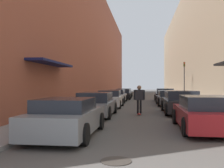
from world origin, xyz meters
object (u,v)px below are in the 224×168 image
Objects in this scene: parked_car_left_1 at (96,105)px; manhole_cover at (116,161)px; parked_car_left_0 at (67,117)px; parked_car_left_2 at (110,99)px; parked_car_right_3 at (165,95)px; parked_car_left_4 at (123,94)px; parked_car_right_1 at (180,102)px; parked_car_left_3 at (117,96)px; parked_car_left_5 at (125,93)px; parked_car_right_0 at (205,114)px; parked_car_right_2 at (169,98)px; skateboarder at (139,97)px; traffic_light at (184,77)px.

parked_car_left_1 reaches higher than manhole_cover.
parked_car_left_0 is 10.99m from parked_car_left_2.
parked_car_left_0 is at bearing -104.35° from parked_car_right_3.
parked_car_left_0 is 0.93× the size of parked_car_left_4.
parked_car_right_1 is at bearing -89.98° from parked_car_right_3.
parked_car_left_3 is at bearing -156.18° from parked_car_right_3.
manhole_cover is at bearing -97.58° from parked_car_right_3.
parked_car_left_2 reaches higher than parked_car_left_0.
parked_car_left_5 is at bearing 90.01° from parked_car_left_3.
parked_car_right_0 is 11.42m from parked_car_right_2.
parked_car_left_1 reaches higher than parked_car_left_4.
parked_car_left_2 is at bearing -122.32° from parked_car_right_3.
traffic_light reaches higher than skateboarder.
traffic_light is at bearing 67.69° from parked_car_right_2.
parked_car_left_5 is (-0.11, 27.43, -0.02)m from parked_car_left_0.
parked_car_left_1 is at bearing 142.65° from parked_car_right_0.
parked_car_right_0 is 0.96× the size of parked_car_right_3.
parked_car_left_5 is (-0.20, 5.44, -0.01)m from parked_car_left_4.
parked_car_left_2 is 0.85× the size of parked_car_left_5.
traffic_light is (6.67, 18.01, 1.89)m from parked_car_left_0.
parked_car_right_0 is (4.86, -9.34, 0.00)m from parked_car_left_2.
parked_car_left_0 is 0.95× the size of parked_car_right_0.
parked_car_right_1 is at bearing 91.19° from parked_car_right_0.
parked_car_left_2 is 0.87× the size of parked_car_right_3.
parked_car_left_3 reaches higher than parked_car_left_4.
parked_car_right_2 is at bearing -90.97° from parked_car_right_3.
parked_car_left_0 is 0.98× the size of parked_car_right_2.
parked_car_right_2 is at bearing 90.94° from parked_car_right_1.
parked_car_left_4 is 2.70× the size of skateboarder.
parked_car_right_2 is (4.74, -3.28, 0.00)m from parked_car_left_3.
skateboarder is (-2.34, -6.87, 0.41)m from parked_car_right_2.
parked_car_left_3 is at bearing 118.00° from parked_car_right_1.
parked_car_left_0 is 16.35m from parked_car_left_3.
parked_car_left_0 is 6.62m from skateboarder.
parked_car_left_1 is at bearing -161.29° from skateboarder.
parked_car_left_3 reaches higher than parked_car_left_5.
parked_car_left_2 reaches higher than parked_car_left_4.
parked_car_right_2 is (4.64, 13.07, -0.00)m from parked_car_left_0.
parked_car_right_0 reaches higher than parked_car_left_5.
parked_car_left_5 is (-0.00, 11.08, -0.02)m from parked_car_left_3.
parked_car_left_1 is at bearing 90.65° from parked_car_left_0.
parked_car_left_0 is 19.08m from parked_car_right_3.
parked_car_right_0 is at bearing -89.59° from parked_car_right_3.
traffic_light is at bearing 83.67° from parked_car_right_0.
parked_car_left_3 is 10.44m from skateboarder.
parked_car_right_0 is (4.85, 1.65, 0.01)m from parked_car_left_0.
traffic_light is (1.94, -0.47, 1.87)m from parked_car_right_3.
parked_car_left_4 is 1.15× the size of traffic_light.
skateboarder is at bearing 87.61° from manhole_cover.
parked_car_left_0 is 0.91× the size of parked_car_right_3.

